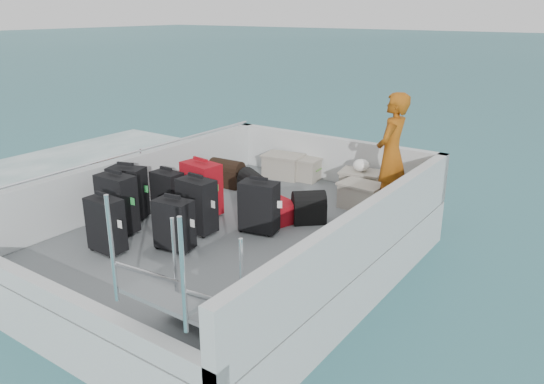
{
  "coord_description": "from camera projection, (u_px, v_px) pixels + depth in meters",
  "views": [
    {
      "loc": [
        3.89,
        -4.79,
        3.24
      ],
      "look_at": [
        0.18,
        0.49,
        1.0
      ],
      "focal_mm": 35.0,
      "sensor_mm": 36.0,
      "label": 1
    }
  ],
  "objects": [
    {
      "name": "ground",
      "position": [
        239.0,
        272.0,
        6.88
      ],
      "size": [
        160.0,
        160.0,
        0.0
      ],
      "primitive_type": "plane",
      "color": "#184A54",
      "rests_on": "ground"
    },
    {
      "name": "wake_foam",
      "position": [
        30.0,
        200.0,
        9.49
      ],
      "size": [
        10.0,
        10.0,
        0.0
      ],
      "primitive_type": "plane",
      "color": "white",
      "rests_on": "ground"
    },
    {
      "name": "ferry_hull",
      "position": [
        239.0,
        251.0,
        6.78
      ],
      "size": [
        3.6,
        5.0,
        0.6
      ],
      "primitive_type": "cube",
      "color": "silver",
      "rests_on": "ground"
    },
    {
      "name": "deck",
      "position": [
        238.0,
        229.0,
        6.68
      ],
      "size": [
        3.3,
        4.7,
        0.02
      ],
      "primitive_type": "cube",
      "color": "slate",
      "rests_on": "ferry_hull"
    },
    {
      "name": "deck_fittings",
      "position": [
        244.0,
        214.0,
        6.12
      ],
      "size": [
        3.6,
        5.0,
        0.9
      ],
      "color": "#B9BDBD",
      "rests_on": "deck"
    },
    {
      "name": "suitcase_0",
      "position": [
        117.0,
        204.0,
        6.45
      ],
      "size": [
        0.48,
        0.28,
        0.73
      ],
      "primitive_type": "cube",
      "rotation": [
        0.0,
        0.0,
        0.03
      ],
      "color": "black",
      "rests_on": "deck"
    },
    {
      "name": "suitcase_1",
      "position": [
        128.0,
        193.0,
        6.89
      ],
      "size": [
        0.52,
        0.39,
        0.69
      ],
      "primitive_type": "cube",
      "rotation": [
        0.0,
        0.0,
        0.31
      ],
      "color": "black",
      "rests_on": "deck"
    },
    {
      "name": "suitcase_2",
      "position": [
        168.0,
        193.0,
        7.03
      ],
      "size": [
        0.41,
        0.25,
        0.59
      ],
      "primitive_type": "cube",
      "rotation": [
        0.0,
        0.0,
        -0.01
      ],
      "color": "black",
      "rests_on": "deck"
    },
    {
      "name": "suitcase_3",
      "position": [
        106.0,
        225.0,
        5.93
      ],
      "size": [
        0.42,
        0.25,
        0.64
      ],
      "primitive_type": "cube",
      "rotation": [
        0.0,
        0.0,
        -0.01
      ],
      "color": "black",
      "rests_on": "deck"
    },
    {
      "name": "suitcase_4",
      "position": [
        197.0,
        206.0,
        6.46
      ],
      "size": [
        0.47,
        0.29,
        0.68
      ],
      "primitive_type": "cube",
      "rotation": [
        0.0,
        0.0,
        -0.03
      ],
      "color": "black",
      "rests_on": "deck"
    },
    {
      "name": "suitcase_5",
      "position": [
        202.0,
        189.0,
        7.03
      ],
      "size": [
        0.55,
        0.37,
        0.71
      ],
      "primitive_type": "cube",
      "rotation": [
        0.0,
        0.0,
        -0.13
      ],
      "color": "maroon",
      "rests_on": "deck"
    },
    {
      "name": "suitcase_6",
      "position": [
        174.0,
        225.0,
        6.0
      ],
      "size": [
        0.46,
        0.31,
        0.59
      ],
      "primitive_type": "cube",
      "rotation": [
        0.0,
        0.0,
        0.14
      ],
      "color": "black",
      "rests_on": "deck"
    },
    {
      "name": "suitcase_7",
      "position": [
        259.0,
        207.0,
        6.46
      ],
      "size": [
        0.51,
        0.36,
        0.64
      ],
      "primitive_type": "cube",
      "rotation": [
        0.0,
        0.0,
        0.22
      ],
      "color": "black",
      "rests_on": "deck"
    },
    {
      "name": "suitcase_8",
      "position": [
        271.0,
        209.0,
        6.93
      ],
      "size": [
        0.77,
        0.62,
        0.26
      ],
      "primitive_type": "cube",
      "rotation": [
        0.0,
        0.0,
        1.25
      ],
      "color": "maroon",
      "rests_on": "deck"
    },
    {
      "name": "duffel_0",
      "position": [
        227.0,
        176.0,
        8.24
      ],
      "size": [
        0.56,
        0.34,
        0.32
      ],
      "primitive_type": null,
      "rotation": [
        0.0,
        0.0,
        0.07
      ],
      "color": "black",
      "rests_on": "deck"
    },
    {
      "name": "duffel_1",
      "position": [
        252.0,
        188.0,
        7.66
      ],
      "size": [
        0.57,
        0.51,
        0.32
      ],
      "primitive_type": null,
      "rotation": [
        0.0,
        0.0,
        -0.56
      ],
      "color": "black",
      "rests_on": "deck"
    },
    {
      "name": "duffel_2",
      "position": [
        309.0,
        210.0,
        6.83
      ],
      "size": [
        0.51,
        0.5,
        0.32
      ],
      "primitive_type": null,
      "rotation": [
        0.0,
        0.0,
        0.74
      ],
      "color": "black",
      "rests_on": "deck"
    },
    {
      "name": "crate_0",
      "position": [
        283.0,
        167.0,
        8.63
      ],
      "size": [
        0.64,
        0.49,
        0.36
      ],
      "primitive_type": "cube",
      "rotation": [
        0.0,
        0.0,
        0.14
      ],
      "color": "#A79E91",
      "rests_on": "deck"
    },
    {
      "name": "crate_1",
      "position": [
        303.0,
        169.0,
        8.55
      ],
      "size": [
        0.57,
        0.42,
        0.33
      ],
      "primitive_type": "cube",
      "rotation": [
        0.0,
        0.0,
        0.08
      ],
      "color": "#A79E91",
      "rests_on": "deck"
    },
    {
      "name": "crate_2",
      "position": [
        360.0,
        184.0,
        7.84
      ],
      "size": [
        0.61,
        0.47,
        0.33
      ],
      "primitive_type": "cube",
      "rotation": [
        0.0,
        0.0,
        0.19
      ],
      "color": "#A79E91",
      "rests_on": "deck"
    },
    {
      "name": "crate_3",
      "position": [
        361.0,
        197.0,
        7.29
      ],
      "size": [
        0.57,
        0.42,
        0.33
      ],
      "primitive_type": "cube",
      "rotation": [
        0.0,
        0.0,
        -0.07
      ],
      "color": "#A79E91",
      "rests_on": "deck"
    },
    {
      "name": "yellow_bag",
      "position": [
        402.0,
        203.0,
        7.24
      ],
      "size": [
        0.28,
        0.26,
        0.22
      ],
      "primitive_type": "ellipsoid",
      "color": "yellow",
      "rests_on": "deck"
    },
    {
      "name": "white_bag",
      "position": [
        361.0,
        167.0,
        7.75
      ],
      "size": [
        0.24,
        0.24,
        0.18
      ],
      "primitive_type": "ellipsoid",
      "color": "white",
      "rests_on": "crate_2"
    },
    {
      "name": "passenger",
      "position": [
        391.0,
        154.0,
        6.95
      ],
      "size": [
        0.41,
        0.61,
        1.62
      ],
      "primitive_type": "imported",
      "rotation": [
        0.0,
        0.0,
        -1.53
      ],
      "color": "orange",
      "rests_on": "deck"
    }
  ]
}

